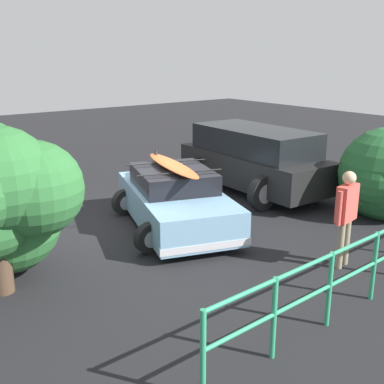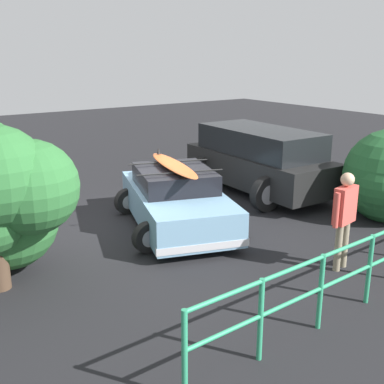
% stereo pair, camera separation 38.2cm
% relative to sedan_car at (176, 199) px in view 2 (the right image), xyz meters
% --- Properties ---
extents(ground_plane, '(44.00, 44.00, 0.02)m').
position_rel_sedan_car_xyz_m(ground_plane, '(0.61, -0.45, -0.64)').
color(ground_plane, black).
rests_on(ground_plane, ground).
extents(sedan_car, '(3.09, 4.31, 1.58)m').
position_rel_sedan_car_xyz_m(sedan_car, '(0.00, 0.00, 0.00)').
color(sedan_car, '#729EBC').
rests_on(sedan_car, ground).
extents(suv_car, '(2.80, 4.74, 1.78)m').
position_rel_sedan_car_xyz_m(suv_car, '(-3.35, -0.99, 0.30)').
color(suv_car, black).
rests_on(suv_car, ground).
extents(person_bystander, '(0.68, 0.29, 1.78)m').
position_rel_sedan_car_xyz_m(person_bystander, '(-1.23, 3.51, 0.44)').
color(person_bystander, gray).
rests_on(person_bystander, ground).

